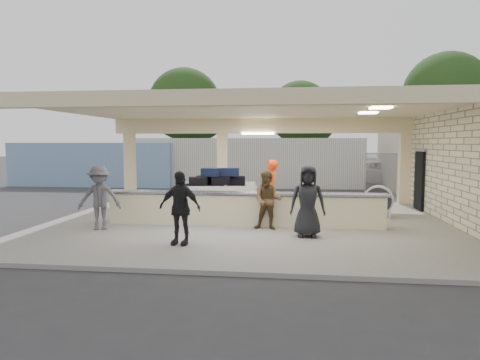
# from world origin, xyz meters

# --- Properties ---
(ground) EXTENTS (120.00, 120.00, 0.00)m
(ground) POSITION_xyz_m (0.00, 0.00, 0.00)
(ground) COLOR #2B2B2E
(ground) RESTS_ON ground
(pavilion) EXTENTS (12.01, 10.00, 3.55)m
(pavilion) POSITION_xyz_m (0.21, 0.66, 1.35)
(pavilion) COLOR slate
(pavilion) RESTS_ON ground
(baggage_counter) EXTENTS (8.20, 0.58, 0.98)m
(baggage_counter) POSITION_xyz_m (0.00, -0.50, 0.59)
(baggage_counter) COLOR beige
(baggage_counter) RESTS_ON pavilion
(luggage_cart) EXTENTS (2.83, 1.95, 1.55)m
(luggage_cart) POSITION_xyz_m (-1.19, 1.59, 0.93)
(luggage_cart) COLOR silver
(luggage_cart) RESTS_ON pavilion
(drum_fan) EXTENTS (0.99, 0.56, 1.05)m
(drum_fan) POSITION_xyz_m (4.16, 1.31, 0.66)
(drum_fan) COLOR silver
(drum_fan) RESTS_ON pavilion
(baggage_handler) EXTENTS (0.42, 0.71, 1.88)m
(baggage_handler) POSITION_xyz_m (0.73, 0.68, 1.04)
(baggage_handler) COLOR #F6420C
(baggage_handler) RESTS_ON pavilion
(passenger_a) EXTENTS (0.82, 0.41, 1.64)m
(passenger_a) POSITION_xyz_m (0.73, -1.00, 0.92)
(passenger_a) COLOR brown
(passenger_a) RESTS_ON pavilion
(passenger_b) EXTENTS (1.07, 0.52, 1.75)m
(passenger_b) POSITION_xyz_m (-1.24, -3.01, 0.98)
(passenger_b) COLOR black
(passenger_b) RESTS_ON pavilion
(passenger_c) EXTENTS (1.22, 0.73, 1.79)m
(passenger_c) POSITION_xyz_m (-3.92, -1.57, 0.99)
(passenger_c) COLOR #4E4D52
(passenger_c) RESTS_ON pavilion
(passenger_d) EXTENTS (0.90, 0.37, 1.84)m
(passenger_d) POSITION_xyz_m (1.80, -1.79, 1.02)
(passenger_d) COLOR black
(passenger_d) RESTS_ON pavilion
(car_white_a) EXTENTS (5.11, 2.55, 1.44)m
(car_white_a) POSITION_xyz_m (6.63, 13.55, 0.72)
(car_white_a) COLOR white
(car_white_a) RESTS_ON ground
(car_dark) EXTENTS (4.09, 2.52, 1.29)m
(car_dark) POSITION_xyz_m (6.93, 15.05, 0.64)
(car_dark) COLOR black
(car_dark) RESTS_ON ground
(container_white) EXTENTS (12.84, 2.94, 2.77)m
(container_white) POSITION_xyz_m (-1.10, 11.79, 1.38)
(container_white) COLOR silver
(container_white) RESTS_ON ground
(container_blue) EXTENTS (9.68, 2.37, 2.51)m
(container_blue) POSITION_xyz_m (-10.14, 11.10, 1.26)
(container_blue) COLOR #749BBA
(container_blue) RESTS_ON ground
(tree_left) EXTENTS (6.60, 6.30, 9.00)m
(tree_left) POSITION_xyz_m (-7.68, 24.16, 5.59)
(tree_left) COLOR #382619
(tree_left) RESTS_ON ground
(tree_mid) EXTENTS (6.00, 5.60, 8.00)m
(tree_mid) POSITION_xyz_m (2.32, 26.16, 4.96)
(tree_mid) COLOR #382619
(tree_mid) RESTS_ON ground
(tree_right) EXTENTS (7.20, 7.00, 10.00)m
(tree_right) POSITION_xyz_m (14.32, 25.16, 6.21)
(tree_right) COLOR #382619
(tree_right) RESTS_ON ground
(adjacent_building) EXTENTS (6.00, 8.00, 3.20)m
(adjacent_building) POSITION_xyz_m (9.50, 10.00, 1.60)
(adjacent_building) COLOR #C0B698
(adjacent_building) RESTS_ON ground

